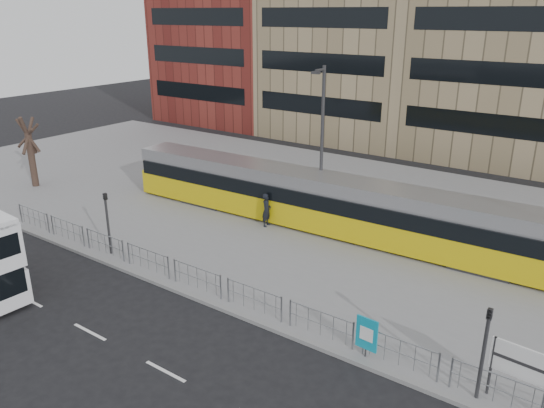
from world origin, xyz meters
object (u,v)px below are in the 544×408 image
Objects in this scene: station_sign at (521,366)px; traffic_light_east at (485,342)px; traffic_light_west at (107,216)px; lamp_post_west at (321,140)px; ad_panel at (367,334)px; tram at (327,203)px; pedestrian at (267,210)px; bare_tree at (25,114)px.

traffic_light_east is (-1.00, -0.30, 0.57)m from station_sign.
traffic_light_west is at bearing 178.85° from traffic_light_east.
station_sign is 0.24× the size of lamp_post_west.
tram is at bearing 130.70° from ad_panel.
ad_panel is (-4.69, -0.40, -0.53)m from station_sign.
station_sign is at bearing -39.29° from tram.
tram is at bearing 138.84° from traffic_light_east.
pedestrian is 0.27× the size of bare_tree.
pedestrian is 15.33m from traffic_light_east.
ad_panel is 13.04m from lamp_post_west.
traffic_light_east is 0.36× the size of lamp_post_west.
traffic_light_west is (-18.48, -0.05, 0.57)m from station_sign.
traffic_light_west reaches higher than station_sign.
traffic_light_west is at bearing -174.86° from station_sign.
ad_panel is at bearing 10.54° from traffic_light_west.
bare_tree is at bearing 177.76° from station_sign.
bare_tree is at bearing 174.93° from ad_panel.
bare_tree is (-26.62, 4.36, 4.02)m from ad_panel.
ad_panel is 0.81× the size of pedestrian.
bare_tree reaches higher than ad_panel.
ad_panel is 3.85m from traffic_light_east.
traffic_light_east is 0.45× the size of bare_tree.
lamp_post_west reaches higher than tram.
bare_tree is (-19.91, -4.72, 3.40)m from tram.
bare_tree is (-16.98, -3.23, 3.97)m from pedestrian.
tram is 14.32m from station_sign.
tram is 20.74m from bare_tree.
station_sign is 1.35× the size of ad_panel.
lamp_post_west reaches higher than traffic_light_east.
tram is 11.31m from ad_panel.
station_sign is at bearing -37.51° from lamp_post_west.
ad_panel is at bearing -170.13° from station_sign.
lamp_post_west is (-0.94, 0.79, 3.14)m from tram.
traffic_light_east reaches higher than ad_panel.
tram is at bearing 13.32° from bare_tree.
station_sign is (11.40, -8.68, -0.09)m from tram.
traffic_light_west is at bearing -122.81° from lamp_post_west.
traffic_light_east is at bearing -40.75° from lamp_post_west.
tram reaches higher than station_sign.
bare_tree is at bearing -168.68° from tram.
station_sign is 1.09× the size of pedestrian.
pedestrian is 17.74m from bare_tree.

